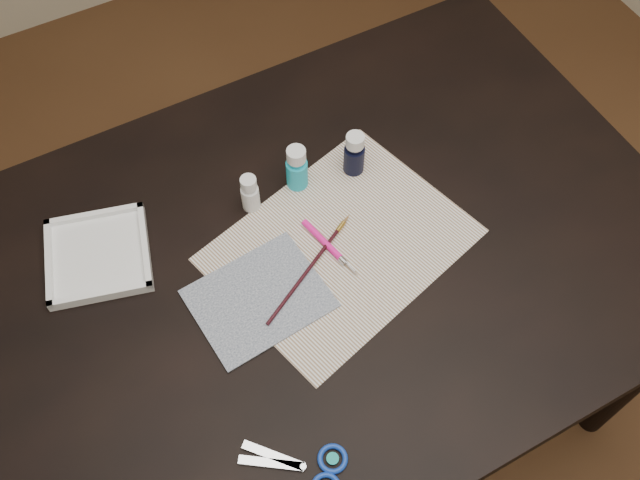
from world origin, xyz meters
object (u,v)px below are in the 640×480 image
paint_bottle_navy (354,153)px  paint_bottle_cyan (297,168)px  canvas (259,298)px  paint_bottle_white (250,193)px  scissors (292,469)px  paper (340,245)px  palette_tray (98,255)px

paint_bottle_navy → paint_bottle_cyan: bearing=169.6°
canvas → paint_bottle_white: paint_bottle_white is taller
paint_bottle_navy → scissors: bearing=-128.9°
paint_bottle_navy → scissors: (-0.36, -0.44, -0.04)m
paper → paint_bottle_navy: 0.18m
paper → canvas: (-0.17, -0.03, 0.00)m
canvas → palette_tray: (-0.21, 0.21, 0.01)m
paint_bottle_navy → palette_tray: bearing=175.1°
canvas → palette_tray: 0.30m
paper → paint_bottle_cyan: 0.16m
paint_bottle_white → paint_bottle_cyan: (0.10, 0.00, 0.01)m
paint_bottle_white → paint_bottle_cyan: paint_bottle_cyan is taller
scissors → canvas: bearing=-71.2°
canvas → paint_bottle_white: bearing=68.3°
paper → palette_tray: size_ratio=2.44×
paint_bottle_white → palette_tray: (-0.28, 0.03, -0.03)m
paint_bottle_white → scissors: paint_bottle_white is taller
palette_tray → canvas: bearing=-44.3°
canvas → scissors: scissors is taller
paint_bottle_navy → paint_bottle_white: bearing=175.7°
paint_bottle_white → paint_bottle_cyan: 0.10m
canvas → paint_bottle_cyan: paint_bottle_cyan is taller
canvas → paint_bottle_cyan: size_ratio=2.23×
canvas → paint_bottle_white: (0.07, 0.18, 0.04)m
canvas → palette_tray: palette_tray is taller
canvas → paper: bearing=9.2°
scissors → paint_bottle_cyan: bearing=-83.4°
paper → paint_bottle_navy: bearing=52.6°
scissors → palette_tray: palette_tray is taller
paint_bottle_white → paint_bottle_cyan: bearing=2.6°
paper → canvas: size_ratio=1.96×
paper → scissors: 0.40m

